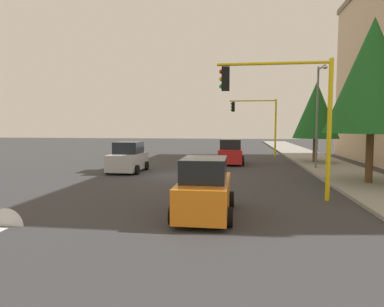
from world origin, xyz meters
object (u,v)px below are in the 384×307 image
Objects in this scene: street_lamp_curbside at (319,106)px; car_orange at (205,189)px; traffic_signal_near_left at (284,101)px; car_red at (231,153)px; traffic_signal_far_left at (257,116)px; tree_roadside_near at (373,76)px; tree_roadside_mid at (316,110)px; car_silver at (128,158)px.

street_lamp_curbside is 14.53m from car_orange.
car_red is (-12.70, -2.40, -3.12)m from traffic_signal_near_left.
traffic_signal_far_left is 23.36m from car_orange.
traffic_signal_far_left reaches higher than car_orange.
traffic_signal_far_left is 0.99× the size of traffic_signal_near_left.
car_orange is (12.58, -6.40, -3.45)m from street_lamp_curbside.
traffic_signal_near_left reaches higher than car_orange.
tree_roadside_near is at bearing 39.61° from car_red.
car_orange is (16.97, -7.20, -3.36)m from tree_roadside_mid.
tree_roadside_mid is 1.64× the size of car_orange.
traffic_signal_near_left is (20.00, 0.01, 0.03)m from traffic_signal_far_left.
car_silver is at bearing -35.08° from traffic_signal_far_left.
tree_roadside_mid is (-10.00, -0.50, -1.26)m from tree_roadside_near.
car_orange is at bearing -44.27° from traffic_signal_near_left.
traffic_signal_near_left is 0.81× the size of street_lamp_curbside.
tree_roadside_near is 14.88m from car_silver.
tree_roadside_mid reaches higher than traffic_signal_near_left.
street_lamp_curbside is 13.16m from car_silver.
traffic_signal_far_left is at bearing 144.92° from car_silver.
street_lamp_curbside reaches higher than car_orange.
traffic_signal_near_left reaches higher than car_silver.
tree_roadside_near is 2.24× the size of car_red.
tree_roadside_mid reaches higher than car_red.
tree_roadside_mid is at bearing 162.92° from traffic_signal_near_left.
traffic_signal_far_left is 7.39m from tree_roadside_mid.
street_lamp_curbside is 7.50m from car_red.
car_red is (-3.09, -5.90, -3.45)m from street_lamp_curbside.
car_orange is at bearing -26.95° from street_lamp_curbside.
car_red is at bearing -18.12° from traffic_signal_far_left.
tree_roadside_near reaches higher than car_red.
tree_roadside_near is 12.20m from car_red.
traffic_signal_far_left reaches higher than car_silver.
tree_roadside_near is 11.36m from car_orange.
tree_roadside_near is at bearing 13.05° from street_lamp_curbside.
traffic_signal_far_left is 8.28m from car_red.
car_red is at bearing -140.39° from tree_roadside_near.
tree_roadside_near reaches higher than traffic_signal_far_left.
car_red is (1.30, -6.70, -3.36)m from tree_roadside_mid.
street_lamp_curbside reaches higher than car_red.
car_silver is at bearing -63.00° from tree_roadside_mid.
tree_roadside_near is (16.00, 4.81, 1.52)m from traffic_signal_far_left.
car_orange is at bearing -1.83° from car_red.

